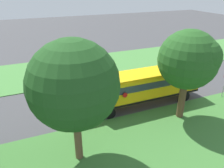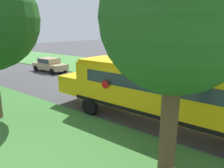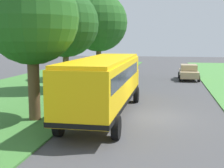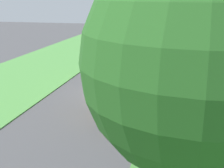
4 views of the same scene
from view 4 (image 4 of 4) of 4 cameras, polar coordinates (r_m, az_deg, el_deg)
ground_plane at (r=24.81m, az=-1.49°, el=-1.54°), size 120.00×120.00×0.00m
grass_far_side at (r=28.36m, az=-19.38°, el=-0.14°), size 10.00×80.00×0.07m
school_bus at (r=23.91m, az=4.42°, el=2.53°), size 2.84×12.42×3.16m
oak_tree_beside_bus at (r=24.96m, az=13.39°, el=10.46°), size 4.66×4.66×7.54m
oak_tree_roadside_mid at (r=15.63m, az=17.70°, el=7.54°), size 5.31×5.31×8.03m
oak_tree_far_end at (r=8.20m, az=15.97°, el=4.02°), size 5.93×5.93×8.81m
stop_sign at (r=31.60m, az=10.42°, el=5.25°), size 0.08×0.68×2.74m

